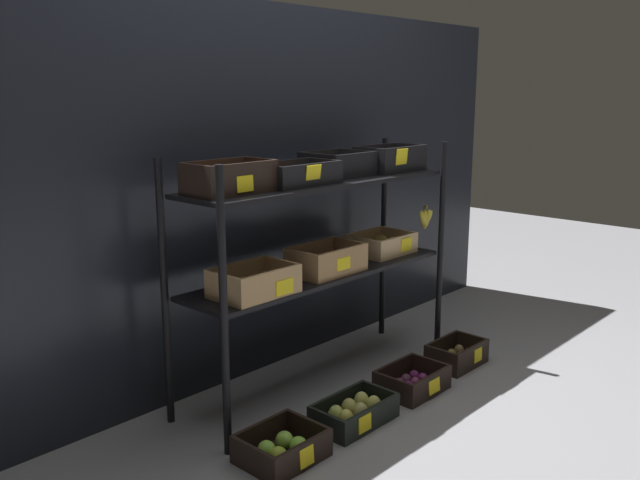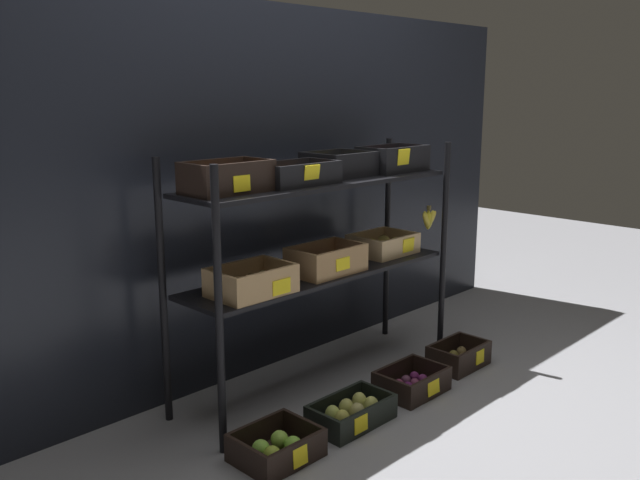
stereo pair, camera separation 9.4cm
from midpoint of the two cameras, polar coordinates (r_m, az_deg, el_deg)
ground_plane at (r=3.43m, az=0.81°, el=-11.82°), size 10.00×10.00×0.00m
storefront_wall at (r=3.44m, az=-3.90°, el=4.15°), size 3.89×0.12×1.83m
display_rack at (r=3.18m, az=0.96°, el=1.67°), size 1.62×0.42×1.15m
crate_ground_apple_green at (r=2.77m, az=-2.67°, el=-17.13°), size 0.32×0.26×0.11m
crate_ground_pear at (r=3.02m, az=3.60°, el=-14.36°), size 0.37×0.22×0.11m
crate_ground_plum at (r=3.33m, az=8.57°, el=-11.94°), size 0.32×0.24×0.12m
crate_ground_kiwi at (r=3.66m, az=12.35°, el=-9.66°), size 0.31×0.21×0.13m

